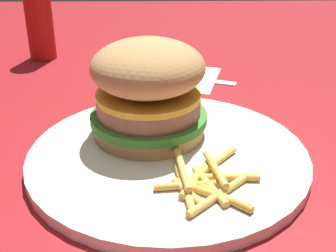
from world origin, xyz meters
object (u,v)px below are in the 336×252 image
(fries_pile, at_px, (204,182))
(ketchup_bottle, at_px, (39,20))
(fork, at_px, (179,76))
(plate, at_px, (168,157))
(napkin, at_px, (180,77))
(sandwich, at_px, (148,89))

(fries_pile, xyz_separation_m, ketchup_bottle, (-0.24, 0.40, 0.05))
(fork, bearing_deg, fries_pile, -87.94)
(plate, relative_size, fork, 1.73)
(napkin, relative_size, fork, 0.65)
(sandwich, bearing_deg, ketchup_bottle, 121.60)
(ketchup_bottle, bearing_deg, sandwich, -58.40)
(sandwich, bearing_deg, fork, 78.49)
(napkin, relative_size, ketchup_bottle, 0.85)
(fries_pile, bearing_deg, fork, 92.06)
(napkin, height_order, ketchup_bottle, ketchup_bottle)
(plate, height_order, ketchup_bottle, ketchup_bottle)
(sandwich, distance_m, fries_pile, 0.13)
(fries_pile, distance_m, fork, 0.31)
(napkin, bearing_deg, fries_pile, -88.22)
(sandwich, xyz_separation_m, ketchup_bottle, (-0.18, 0.30, -0.00))
(sandwich, height_order, fork, sandwich)
(napkin, height_order, fork, fork)
(ketchup_bottle, bearing_deg, fries_pile, -59.66)
(napkin, xyz_separation_m, ketchup_bottle, (-0.23, 0.10, 0.06))
(fork, distance_m, ketchup_bottle, 0.25)
(fries_pile, height_order, ketchup_bottle, ketchup_bottle)
(plate, bearing_deg, ketchup_bottle, 120.93)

